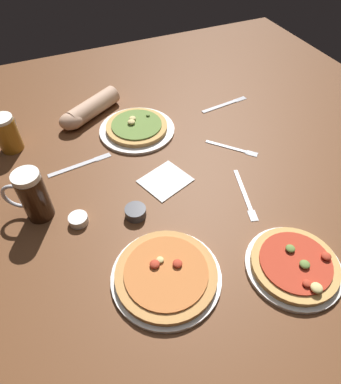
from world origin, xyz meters
name	(u,v)px	position (x,y,z in m)	size (l,w,h in m)	color
ground_plane	(170,199)	(0.00, 0.00, -0.01)	(2.40, 2.40, 0.03)	brown
pizza_plate_near	(166,275)	(-0.13, -0.28, 0.02)	(0.30, 0.30, 0.05)	silver
pizza_plate_far	(137,128)	(0.02, 0.38, 0.02)	(0.31, 0.31, 0.05)	silver
pizza_plate_side	(294,265)	(0.21, -0.39, 0.02)	(0.27, 0.27, 0.05)	silver
beer_mug_dark	(32,196)	(-0.42, 0.10, 0.09)	(0.14, 0.10, 0.18)	black
beer_mug_amber	(7,133)	(-0.46, 0.48, 0.07)	(0.08, 0.13, 0.14)	#9E6619
ramekin_sauce	(78,220)	(-0.31, 0.01, 0.01)	(0.06, 0.06, 0.03)	white
ramekin_butter	(136,212)	(-0.14, -0.03, 0.02)	(0.07, 0.07, 0.03)	#333338
napkin_folded	(165,180)	(0.01, 0.07, 0.00)	(0.16, 0.14, 0.01)	white
fork_left	(233,148)	(0.32, 0.13, 0.00)	(0.15, 0.17, 0.01)	silver
knife_right	(81,164)	(-0.24, 0.27, 0.00)	(0.24, 0.05, 0.01)	silver
fork_spare	(245,195)	(0.23, -0.10, 0.00)	(0.08, 0.23, 0.01)	silver
knife_spare	(225,104)	(0.44, 0.41, 0.00)	(0.24, 0.05, 0.01)	silver
diner_arm	(88,110)	(-0.14, 0.55, 0.04)	(0.29, 0.20, 0.08)	tan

